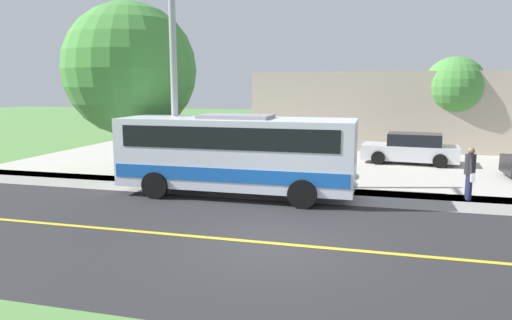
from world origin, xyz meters
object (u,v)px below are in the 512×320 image
street_light_pole (172,56)px  tree_lot_edge (454,87)px  parked_car_near (411,149)px  shuttle_bus_front (237,151)px  commercial_building (405,108)px  tree_curbside (130,70)px  pedestrian_with_bags (470,172)px

street_light_pole → tree_lot_edge: size_ratio=1.63×
street_light_pole → parked_car_near: street_light_pole is taller
shuttle_bus_front → commercial_building: bearing=159.5°
tree_curbside → tree_lot_edge: 17.36m
tree_curbside → shuttle_bus_front: bearing=62.2°
shuttle_bus_front → pedestrian_with_bags: 7.67m
shuttle_bus_front → commercial_building: 18.06m
pedestrian_with_bags → tree_lot_edge: 11.97m
shuttle_bus_front → tree_curbside: tree_curbside is taller
parked_car_near → tree_lot_edge: (-4.62, 2.46, 2.92)m
parked_car_near → commercial_building: commercial_building is taller
commercial_building → shuttle_bus_front: bearing=-20.5°
pedestrian_with_bags → tree_curbside: (-1.62, -13.06, 3.42)m
shuttle_bus_front → street_light_pole: 4.06m
shuttle_bus_front → tree_lot_edge: (-12.91, 8.65, 2.09)m
tree_curbside → commercial_building: size_ratio=0.40×
pedestrian_with_bags → street_light_pole: 10.72m
pedestrian_with_bags → commercial_building: commercial_building is taller
shuttle_bus_front → tree_lot_edge: tree_lot_edge is taller
pedestrian_with_bags → tree_lot_edge: size_ratio=0.33×
pedestrian_with_bags → commercial_building: (-15.62, -1.22, 1.31)m
street_light_pole → commercial_building: 18.86m
tree_curbside → commercial_building: 18.45m
shuttle_bus_front → tree_lot_edge: size_ratio=1.51×
pedestrian_with_bags → tree_curbside: size_ratio=0.24×
commercial_building → street_light_pole: bearing=-28.0°
street_light_pole → tree_curbside: size_ratio=1.21×
tree_lot_edge → commercial_building: size_ratio=0.29×
street_light_pole → parked_car_near: bearing=132.4°
tree_curbside → tree_lot_edge: (-10.00, 14.17, -0.74)m
parked_car_near → tree_curbside: tree_curbside is taller
shuttle_bus_front → street_light_pole: (-0.39, -2.45, 3.21)m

